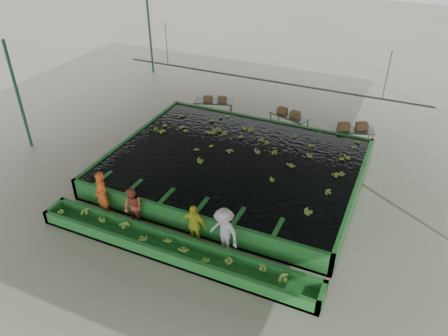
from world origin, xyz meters
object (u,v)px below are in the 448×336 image
at_px(sorting_trough, 173,249).
at_px(packing_table_mid, 289,123).
at_px(worker_c, 194,225).
at_px(packing_table_left, 214,109).
at_px(worker_d, 224,232).
at_px(box_stack_left, 215,102).
at_px(flotation_tank, 234,167).
at_px(box_stack_mid, 289,115).
at_px(worker_a, 102,195).
at_px(worker_b, 133,207).
at_px(packing_table_right, 351,138).
at_px(box_stack_right, 352,129).

height_order(sorting_trough, packing_table_mid, packing_table_mid).
xyz_separation_m(worker_c, packing_table_left, (-3.58, 9.11, -0.33)).
xyz_separation_m(worker_d, box_stack_left, (-4.57, 9.05, 0.03)).
bearing_deg(flotation_tank, packing_table_left, 123.64).
bearing_deg(box_stack_mid, flotation_tank, -99.44).
relative_size(worker_a, box_stack_left, 1.51).
bearing_deg(worker_c, worker_b, -178.24).
relative_size(worker_c, packing_table_right, 0.83).
bearing_deg(box_stack_right, flotation_tank, -130.20).
distance_m(worker_a, packing_table_mid, 10.07).
distance_m(worker_b, box_stack_mid, 9.61).
xyz_separation_m(worker_a, packing_table_right, (7.30, 8.91, -0.47)).
bearing_deg(packing_table_mid, box_stack_left, -178.61).
bearing_deg(worker_b, sorting_trough, -12.04).
bearing_deg(sorting_trough, packing_table_left, 107.90).
height_order(flotation_tank, box_stack_left, box_stack_left).
distance_m(worker_b, worker_c, 2.39).
bearing_deg(worker_c, packing_table_left, 113.23).
bearing_deg(worker_a, box_stack_right, 72.73).
height_order(flotation_tank, box_stack_right, box_stack_right).
bearing_deg(worker_a, flotation_tank, 74.01).
relative_size(worker_a, worker_b, 1.19).
bearing_deg(flotation_tank, box_stack_left, 123.06).
bearing_deg(worker_a, packing_table_right, 72.49).
xyz_separation_m(worker_c, packing_table_mid, (0.48, 9.14, -0.35)).
bearing_deg(box_stack_right, packing_table_left, 178.75).
bearing_deg(worker_a, box_stack_left, 110.25).
xyz_separation_m(packing_table_left, packing_table_mid, (4.07, 0.03, -0.02)).
relative_size(packing_table_right, box_stack_right, 1.41).
distance_m(flotation_tank, packing_table_left, 5.78).
bearing_deg(worker_a, worker_d, 21.79).
relative_size(worker_d, box_stack_left, 1.48).
bearing_deg(worker_a, packing_table_left, 110.96).
bearing_deg(packing_table_mid, packing_table_right, -4.19).
height_order(worker_a, box_stack_left, worker_a).
distance_m(worker_a, worker_b, 1.33).
relative_size(worker_d, box_stack_right, 1.31).
height_order(worker_c, packing_table_mid, worker_c).
distance_m(worker_a, box_stack_right, 11.53).
height_order(worker_b, packing_table_mid, worker_b).
bearing_deg(sorting_trough, worker_d, 28.35).
bearing_deg(flotation_tank, worker_b, -115.07).
bearing_deg(worker_b, worker_c, 9.64).
distance_m(worker_a, box_stack_left, 9.05).
distance_m(worker_c, packing_table_mid, 9.16).
height_order(box_stack_left, box_stack_mid, box_stack_left).
distance_m(sorting_trough, packing_table_left, 10.42).
height_order(worker_c, packing_table_right, worker_c).
distance_m(packing_table_mid, box_stack_left, 3.98).
bearing_deg(packing_table_mid, sorting_trough, -94.97).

